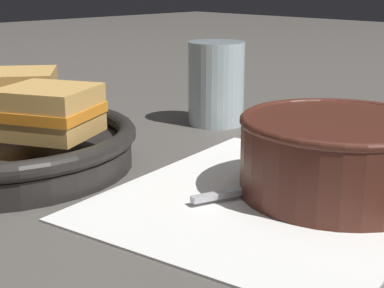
# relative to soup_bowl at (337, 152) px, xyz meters

# --- Properties ---
(ground_plane) EXTENTS (4.00, 4.00, 0.00)m
(ground_plane) POSITION_rel_soup_bowl_xyz_m (-0.06, 0.08, -0.04)
(ground_plane) COLOR #56514C
(napkin) EXTENTS (0.34, 0.30, 0.00)m
(napkin) POSITION_rel_soup_bowl_xyz_m (-0.05, 0.03, -0.04)
(napkin) COLOR white
(napkin) RESTS_ON ground_plane
(soup_bowl) EXTENTS (0.17, 0.17, 0.07)m
(soup_bowl) POSITION_rel_soup_bowl_xyz_m (0.00, 0.00, 0.00)
(soup_bowl) COLOR #4C2319
(soup_bowl) RESTS_ON ground_plane
(spoon) EXTENTS (0.17, 0.07, 0.01)m
(spoon) POSITION_rel_soup_bowl_xyz_m (0.01, 0.03, -0.03)
(spoon) COLOR #B7B7BC
(spoon) RESTS_ON napkin
(skillet) EXTENTS (0.26, 0.26, 0.04)m
(skillet) POSITION_rel_soup_bowl_xyz_m (-0.16, 0.28, -0.02)
(skillet) COLOR black
(skillet) RESTS_ON ground_plane
(sandwich_near_right) EXTENTS (0.11, 0.11, 0.05)m
(sandwich_near_right) POSITION_rel_soup_bowl_xyz_m (-0.15, 0.22, 0.02)
(sandwich_near_right) COLOR tan
(sandwich_near_right) RESTS_ON skillet
(sandwich_far_left) EXTENTS (0.11, 0.11, 0.05)m
(sandwich_far_left) POSITION_rel_soup_bowl_xyz_m (-0.12, 0.32, 0.02)
(sandwich_far_left) COLOR tan
(sandwich_far_left) RESTS_ON skillet
(drinking_glass) EXTENTS (0.07, 0.07, 0.11)m
(drinking_glass) POSITION_rel_soup_bowl_xyz_m (0.12, 0.25, 0.01)
(drinking_glass) COLOR silver
(drinking_glass) RESTS_ON ground_plane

